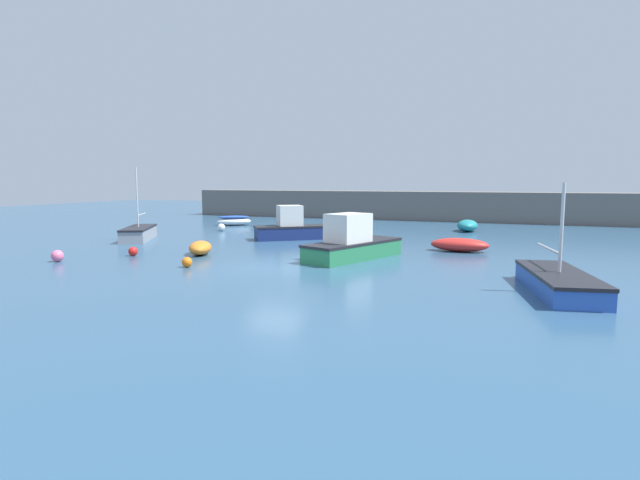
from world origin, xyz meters
TOP-DOWN VIEW (x-y plane):
  - ground_plane at (0.00, 0.00)m, footprint 120.00×120.00m
  - harbor_breakwater at (0.00, 29.24)m, footprint 44.99×3.46m
  - cabin_cruiser_white at (2.39, 3.59)m, footprint 3.78×6.01m
  - motorboat_grey_hull at (-3.61, 10.17)m, footprint 5.26×4.57m
  - rowboat_with_red_cover at (-12.45, 17.41)m, footprint 3.07×2.64m
  - fishing_dinghy_green at (-5.38, 2.24)m, footprint 2.06×2.55m
  - open_tender_yellow at (6.49, 19.49)m, footprint 1.57×2.91m
  - rowboat_white_midwater at (7.02, 8.18)m, footprint 3.07×1.42m
  - sailboat_short_mast at (-12.75, 6.16)m, footprint 3.57×4.80m
  - sailboat_twin_hulled at (11.16, -0.88)m, footprint 2.76×5.50m
  - mooring_buoy_orange at (-3.68, -1.24)m, footprint 0.46×0.46m
  - mooring_buoy_pink at (-10.29, -2.16)m, footprint 0.56×0.56m
  - mooring_buoy_red at (-8.26, 0.58)m, footprint 0.46×0.46m
  - mooring_buoy_white at (-10.87, 12.95)m, footprint 0.56×0.56m

SIDE VIEW (x-z plane):
  - ground_plane at x=0.00m, z-range -0.20..0.00m
  - mooring_buoy_orange at x=-3.68m, z-range 0.00..0.46m
  - mooring_buoy_red at x=-8.26m, z-range 0.00..0.46m
  - mooring_buoy_pink at x=-10.29m, z-range 0.00..0.56m
  - mooring_buoy_white at x=-10.87m, z-range 0.00..0.56m
  - fishing_dinghy_green at x=-5.38m, z-range 0.00..0.69m
  - rowboat_white_midwater at x=7.02m, z-range 0.00..0.72m
  - sailboat_twin_hulled at x=11.16m, z-range -1.49..2.24m
  - rowboat_with_red_cover at x=-12.45m, z-range 0.00..0.84m
  - open_tender_yellow at x=6.49m, z-range 0.00..0.87m
  - sailboat_short_mast at x=-12.75m, z-range -1.88..2.75m
  - motorboat_grey_hull at x=-3.61m, z-range -0.37..1.83m
  - cabin_cruiser_white at x=2.39m, z-range -0.33..1.89m
  - harbor_breakwater at x=0.00m, z-range 0.00..2.75m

